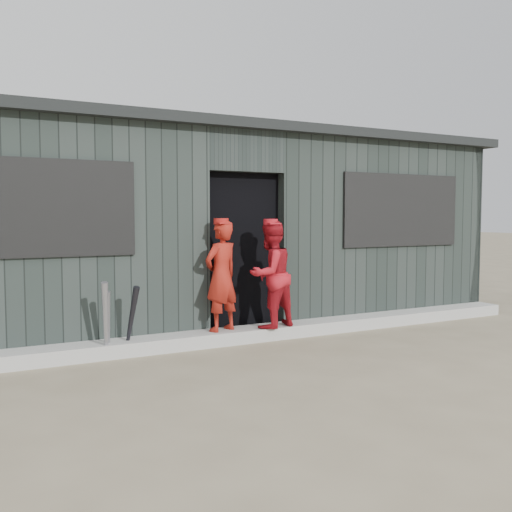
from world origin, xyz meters
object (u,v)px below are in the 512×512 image
bat_left (106,321)px  dugout (201,229)px  player_red_left (221,276)px  bat_mid (108,324)px  player_red_right (271,275)px  player_grey_back (273,275)px  bat_right (131,320)px

bat_left → dugout: dugout is taller
bat_left → player_red_left: 1.43m
bat_left → bat_mid: bearing=67.6°
bat_left → player_red_right: size_ratio=0.66×
bat_left → bat_mid: bat_left is taller
bat_mid → player_red_left: size_ratio=0.56×
player_grey_back → dugout: size_ratio=0.17×
player_red_left → bat_mid: bearing=-17.1°
bat_left → bat_mid: (0.05, 0.11, -0.06)m
player_red_right → dugout: bearing=-102.1°
bat_left → bat_right: (0.29, 0.11, -0.04)m
player_red_left → player_grey_back: bearing=-169.4°
bat_mid → bat_right: 0.25m
bat_mid → dugout: (1.76, 1.76, 0.93)m
player_grey_back → dugout: dugout is taller
bat_right → player_grey_back: (2.10, 0.69, 0.31)m
bat_left → player_red_right: bearing=2.8°
bat_mid → dugout: dugout is taller
player_red_left → bat_left: bearing=-12.5°
bat_right → dugout: bearing=49.3°
bat_left → player_grey_back: size_ratio=0.60×
bat_left → dugout: (1.81, 1.87, 0.88)m
bat_left → bat_right: 0.31m
player_red_left → player_red_right: player_red_left is taller
bat_mid → player_red_right: (1.92, -0.02, 0.43)m
player_red_right → dugout: dugout is taller
bat_left → player_red_left: size_ratio=0.66×
player_red_left → dugout: 1.82m
dugout → player_grey_back: bearing=-61.3°
player_red_right → bat_right: bearing=-17.6°
bat_left → player_red_left: (1.37, 0.18, 0.37)m
bat_mid → player_red_right: 1.96m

